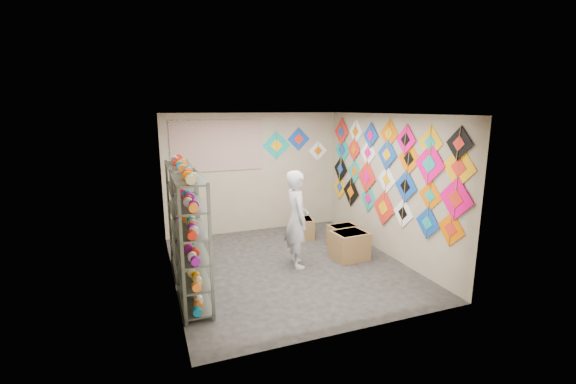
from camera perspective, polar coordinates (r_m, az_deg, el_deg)
name	(u,v)px	position (r m, az deg, el deg)	size (l,w,h in m)	color
ground	(289,266)	(7.11, 0.10, -10.84)	(4.50, 4.50, 0.00)	black
room_walls	(289,176)	(6.64, 0.11, 2.33)	(4.50, 4.50, 4.50)	tan
shelf_rack_front	(192,243)	(5.60, -14.07, -7.31)	(0.40, 1.10, 1.90)	#4C5147
shelf_rack_back	(182,218)	(6.84, -15.39, -3.81)	(0.40, 1.10, 1.90)	#4C5147
string_spools	(186,224)	(6.19, -14.85, -4.55)	(0.12, 2.36, 0.12)	#FA2257
kite_wall_display	(385,171)	(7.57, 14.24, 3.05)	(0.05, 4.24, 2.07)	#EE6900
back_wall_kites	(293,145)	(9.02, 0.81, 7.02)	(1.63, 0.02, 0.81)	#10A69A
poster	(218,146)	(8.52, -10.38, 6.75)	(2.00, 0.01, 1.10)	#8855BA
shopkeeper	(297,219)	(6.84, 1.30, -4.03)	(0.48, 0.68, 1.75)	silver
carton_a	(349,245)	(7.43, 9.10, -7.80)	(0.63, 0.52, 0.52)	olive
carton_b	(344,237)	(7.99, 8.24, -6.56)	(0.56, 0.45, 0.45)	olive
carton_c	(302,228)	(8.49, 2.12, -5.37)	(0.46, 0.50, 0.44)	olive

